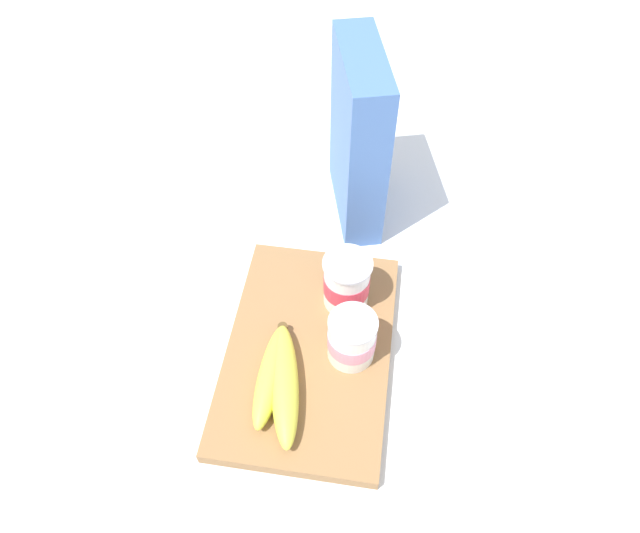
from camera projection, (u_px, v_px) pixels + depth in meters
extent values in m
plane|color=white|center=(309.00, 355.00, 0.84)|extent=(2.40, 2.40, 0.00)
cube|color=olive|center=(309.00, 351.00, 0.83)|extent=(0.35, 0.23, 0.02)
cube|color=#4770B7|center=(358.00, 139.00, 0.90)|extent=(0.19, 0.11, 0.29)
cylinder|color=white|center=(347.00, 283.00, 0.84)|extent=(0.06, 0.06, 0.09)
cylinder|color=#DB384C|center=(347.00, 283.00, 0.84)|extent=(0.07, 0.07, 0.03)
cylinder|color=silver|center=(348.00, 264.00, 0.80)|extent=(0.07, 0.07, 0.00)
cylinder|color=white|center=(352.00, 336.00, 0.79)|extent=(0.06, 0.06, 0.08)
cylinder|color=pink|center=(352.00, 336.00, 0.79)|extent=(0.07, 0.07, 0.03)
cylinder|color=silver|center=(353.00, 320.00, 0.76)|extent=(0.07, 0.07, 0.00)
ellipsoid|color=#DADA44|center=(271.00, 375.00, 0.78)|extent=(0.15, 0.04, 0.03)
ellipsoid|color=#DADA44|center=(285.00, 384.00, 0.77)|extent=(0.18, 0.07, 0.04)
cylinder|color=brown|center=(283.00, 329.00, 0.83)|extent=(0.01, 0.01, 0.02)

